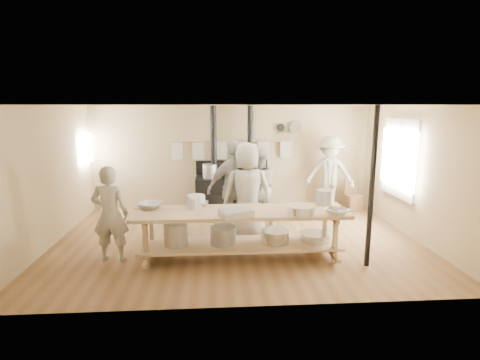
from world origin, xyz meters
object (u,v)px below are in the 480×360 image
object	(u,v)px
stove	(232,190)
cook_right	(235,189)
prep_table	(240,229)
chair	(353,201)
roasting_pan	(236,213)
cook_far_left	(110,214)
cook_left	(258,188)
cook_center	(247,192)
cook_by_window	(329,174)

from	to	relation	value
stove	cook_right	world-z (taller)	stove
prep_table	cook_right	size ratio (longest dim) A/B	1.86
stove	prep_table	world-z (taller)	stove
stove	prep_table	bearing A→B (deg)	-90.04
chair	roasting_pan	xyz separation A→B (m)	(-3.13, -3.20, 0.68)
chair	cook_far_left	bearing A→B (deg)	-160.62
prep_table	cook_left	world-z (taller)	cook_left
cook_right	chair	size ratio (longest dim) A/B	2.50
stove	roasting_pan	distance (m)	3.37
cook_center	cook_far_left	bearing A→B (deg)	18.21
cook_far_left	prep_table	bearing A→B (deg)	-179.81
cook_by_window	chair	bearing A→B (deg)	18.07
prep_table	cook_left	bearing A→B (deg)	73.61
cook_center	cook_by_window	size ratio (longest dim) A/B	1.03
cook_by_window	cook_far_left	bearing A→B (deg)	-131.80
cook_right	chair	distance (m)	3.58
chair	roasting_pan	bearing A→B (deg)	-143.45
prep_table	cook_left	size ratio (longest dim) A/B	2.07
cook_right	cook_left	bearing A→B (deg)	-151.96
stove	roasting_pan	world-z (taller)	stove
cook_center	chair	size ratio (longest dim) A/B	2.48
cook_far_left	cook_center	size ratio (longest dim) A/B	0.85
stove	cook_by_window	bearing A→B (deg)	-3.99
cook_by_window	cook_right	bearing A→B (deg)	-128.83
prep_table	cook_left	xyz separation A→B (m)	(0.48, 1.64, 0.35)
stove	cook_center	xyz separation A→B (m)	(0.20, -2.09, 0.44)
cook_left	roasting_pan	distance (m)	2.05
cook_left	chair	size ratio (longest dim) A/B	2.25
stove	chair	distance (m)	3.07
prep_table	cook_right	xyz separation A→B (m)	(-0.02, 1.18, 0.45)
prep_table	roasting_pan	size ratio (longest dim) A/B	7.18
prep_table	cook_right	distance (m)	1.26
cook_right	roasting_pan	xyz separation A→B (m)	(-0.06, -1.51, -0.06)
prep_table	cook_far_left	xyz separation A→B (m)	(-2.17, 0.05, 0.30)
prep_table	cook_far_left	world-z (taller)	cook_far_left
cook_center	cook_left	bearing A→B (deg)	-113.75
cook_center	roasting_pan	distance (m)	1.29
roasting_pan	cook_far_left	bearing A→B (deg)	169.77
prep_table	cook_by_window	world-z (taller)	cook_by_window
cook_right	roasting_pan	world-z (taller)	cook_right
cook_far_left	cook_by_window	distance (m)	5.37
cook_right	chair	xyz separation A→B (m)	(3.07, 1.68, -0.74)
cook_far_left	chair	distance (m)	5.96
cook_center	cook_right	bearing A→B (deg)	-51.00
cook_center	cook_by_window	bearing A→B (deg)	-141.11
prep_table	chair	size ratio (longest dim) A/B	4.65
cook_left	cook_right	distance (m)	0.69
cook_by_window	roasting_pan	xyz separation A→B (m)	(-2.49, -3.18, -0.03)
roasting_pan	cook_center	bearing A→B (deg)	77.26
prep_table	cook_by_window	bearing A→B (deg)	49.82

